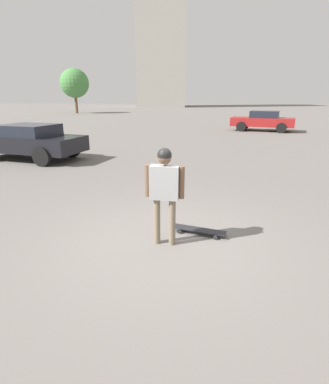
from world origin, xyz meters
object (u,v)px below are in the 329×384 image
at_px(skateboard, 199,230).
at_px(car_parked_far, 263,120).
at_px(person, 164,185).
at_px(car_parked_near, 29,141).

height_order(skateboard, car_parked_far, car_parked_far).
xyz_separation_m(skateboard, car_parked_far, (-17.78, 5.45, 0.69)).
bearing_deg(skateboard, person, 52.27).
relative_size(person, car_parked_far, 0.35).
bearing_deg(person, car_parked_near, 137.01).
xyz_separation_m(car_parked_near, car_parked_far, (-11.27, 11.90, 0.02)).
relative_size(person, car_parked_near, 0.35).
height_order(person, car_parked_near, person).
height_order(skateboard, car_parked_near, car_parked_near).
bearing_deg(car_parked_far, skateboard, 91.92).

